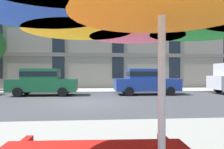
% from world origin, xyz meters
% --- Properties ---
extents(ground_plane, '(120.00, 120.00, 0.00)m').
position_xyz_m(ground_plane, '(0.00, 0.00, 0.00)').
color(ground_plane, '#424244').
extents(sidewalk_far, '(56.00, 3.60, 0.12)m').
position_xyz_m(sidewalk_far, '(0.00, 6.80, 0.06)').
color(sidewalk_far, '#B2ADA3').
rests_on(sidewalk_far, ground).
extents(apartment_building, '(43.88, 12.08, 19.20)m').
position_xyz_m(apartment_building, '(0.00, 14.99, 9.60)').
color(apartment_building, gray).
rests_on(apartment_building, ground).
extents(sedan_green, '(4.40, 1.98, 1.78)m').
position_xyz_m(sedan_green, '(-2.89, 3.70, 0.95)').
color(sedan_green, '#195933').
rests_on(sedan_green, ground).
extents(sedan_blue, '(4.40, 1.98, 1.78)m').
position_xyz_m(sedan_blue, '(4.09, 3.70, 0.95)').
color(sedan_blue, navy).
rests_on(sedan_blue, ground).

